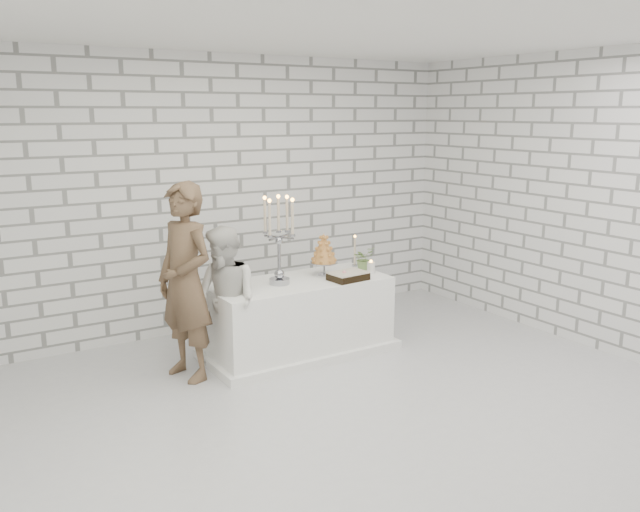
{
  "coord_description": "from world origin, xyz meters",
  "views": [
    {
      "loc": [
        -2.78,
        -4.14,
        2.39
      ],
      "look_at": [
        0.42,
        0.99,
        1.05
      ],
      "focal_mm": 36.68,
      "sensor_mm": 36.0,
      "label": 1
    }
  ],
  "objects": [
    {
      "name": "flowers",
      "position": [
        1.17,
        1.32,
        0.87
      ],
      "size": [
        0.25,
        0.23,
        0.24
      ],
      "primitive_type": "imported",
      "rotation": [
        0.0,
        0.0,
        0.18
      ],
      "color": "#57864A",
      "rests_on": "cake_table"
    },
    {
      "name": "croquembouche",
      "position": [
        0.69,
        1.35,
        0.97
      ],
      "size": [
        0.32,
        0.32,
        0.44
      ],
      "primitive_type": null,
      "rotation": [
        0.0,
        0.0,
        0.16
      ],
      "color": "#A2662F",
      "rests_on": "cake_table"
    },
    {
      "name": "wall_back",
      "position": [
        0.0,
        2.5,
        1.5
      ],
      "size": [
        6.0,
        0.01,
        3.0
      ],
      "primitive_type": "cube",
      "color": "white",
      "rests_on": "ground"
    },
    {
      "name": "ceiling",
      "position": [
        0.0,
        0.0,
        3.0
      ],
      "size": [
        6.0,
        5.0,
        0.01
      ],
      "primitive_type": "cube",
      "color": "white",
      "rests_on": "ground"
    },
    {
      "name": "chocolate_cake",
      "position": [
        0.79,
        1.05,
        0.79
      ],
      "size": [
        0.38,
        0.29,
        0.08
      ],
      "primitive_type": "cube",
      "rotation": [
        0.0,
        0.0,
        0.08
      ],
      "color": "black",
      "rests_on": "cake_table"
    },
    {
      "name": "candelabra",
      "position": [
        0.13,
        1.28,
        1.19
      ],
      "size": [
        0.44,
        0.44,
        0.87
      ],
      "primitive_type": null,
      "rotation": [
        0.0,
        0.0,
        -0.27
      ],
      "color": "#999AA3",
      "rests_on": "cake_table"
    },
    {
      "name": "cake_table",
      "position": [
        0.35,
        1.29,
        0.38
      ],
      "size": [
        1.8,
        0.8,
        0.75
      ],
      "primitive_type": "cube",
      "color": "white",
      "rests_on": "ground"
    },
    {
      "name": "extra_taper",
      "position": [
        1.18,
        1.5,
        0.91
      ],
      "size": [
        0.06,
        0.06,
        0.32
      ],
      "primitive_type": "cylinder",
      "rotation": [
        0.0,
        0.0,
        -0.04
      ],
      "color": "beige",
      "rests_on": "cake_table"
    },
    {
      "name": "ground",
      "position": [
        0.0,
        0.0,
        0.0
      ],
      "size": [
        6.0,
        5.0,
        0.01
      ],
      "primitive_type": "cube",
      "color": "silver",
      "rests_on": "ground"
    },
    {
      "name": "bride",
      "position": [
        -0.49,
        1.15,
        0.69
      ],
      "size": [
        0.68,
        0.79,
        1.39
      ],
      "primitive_type": "imported",
      "rotation": [
        0.0,
        0.0,
        -1.3
      ],
      "color": "silver",
      "rests_on": "ground"
    },
    {
      "name": "groom",
      "position": [
        -0.81,
        1.29,
        0.9
      ],
      "size": [
        0.6,
        0.75,
        1.8
      ],
      "primitive_type": "imported",
      "rotation": [
        0.0,
        0.0,
        -1.28
      ],
      "color": "brown",
      "rests_on": "ground"
    },
    {
      "name": "wall_right",
      "position": [
        3.0,
        0.0,
        1.5
      ],
      "size": [
        0.01,
        5.0,
        3.0
      ],
      "primitive_type": "cube",
      "color": "white",
      "rests_on": "ground"
    },
    {
      "name": "pillar_candle",
      "position": [
        1.14,
        1.15,
        0.81
      ],
      "size": [
        0.1,
        0.1,
        0.12
      ],
      "primitive_type": "cylinder",
      "rotation": [
        0.0,
        0.0,
        0.25
      ],
      "color": "white",
      "rests_on": "cake_table"
    }
  ]
}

